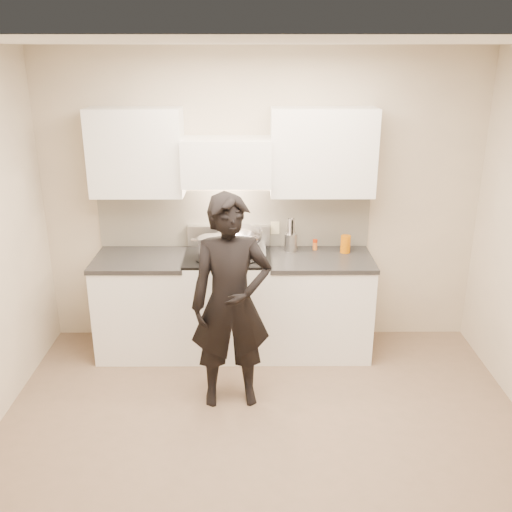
{
  "coord_description": "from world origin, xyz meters",
  "views": [
    {
      "loc": [
        -0.07,
        -3.34,
        2.66
      ],
      "look_at": [
        -0.05,
        1.05,
        1.07
      ],
      "focal_mm": 40.0,
      "sensor_mm": 36.0,
      "label": 1
    }
  ],
  "objects_px": {
    "utensil_crock": "(291,241)",
    "person": "(231,303)",
    "stove": "(229,303)",
    "wok": "(240,236)",
    "counter_right": "(319,304)"
  },
  "relations": [
    {
      "from": "utensil_crock",
      "to": "person",
      "type": "distance_m",
      "value": 1.13
    },
    {
      "from": "stove",
      "to": "utensil_crock",
      "type": "bearing_deg",
      "value": 16.58
    },
    {
      "from": "stove",
      "to": "utensil_crock",
      "type": "relative_size",
      "value": 3.16
    },
    {
      "from": "person",
      "to": "counter_right",
      "type": "bearing_deg",
      "value": 40.82
    },
    {
      "from": "utensil_crock",
      "to": "person",
      "type": "xyz_separation_m",
      "value": [
        -0.51,
        -0.99,
        -0.16
      ]
    },
    {
      "from": "stove",
      "to": "counter_right",
      "type": "xyz_separation_m",
      "value": [
        0.83,
        0.0,
        -0.01
      ]
    },
    {
      "from": "counter_right",
      "to": "utensil_crock",
      "type": "xyz_separation_m",
      "value": [
        -0.26,
        0.17,
        0.55
      ]
    },
    {
      "from": "utensil_crock",
      "to": "wok",
      "type": "bearing_deg",
      "value": -176.89
    },
    {
      "from": "stove",
      "to": "wok",
      "type": "relative_size",
      "value": 1.88
    },
    {
      "from": "counter_right",
      "to": "person",
      "type": "height_order",
      "value": "person"
    },
    {
      "from": "wok",
      "to": "person",
      "type": "relative_size",
      "value": 0.3
    },
    {
      "from": "wok",
      "to": "stove",
      "type": "bearing_deg",
      "value": -127.18
    },
    {
      "from": "person",
      "to": "wok",
      "type": "bearing_deg",
      "value": 80.89
    },
    {
      "from": "counter_right",
      "to": "person",
      "type": "bearing_deg",
      "value": -133.16
    },
    {
      "from": "counter_right",
      "to": "utensil_crock",
      "type": "bearing_deg",
      "value": 147.01
    }
  ]
}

